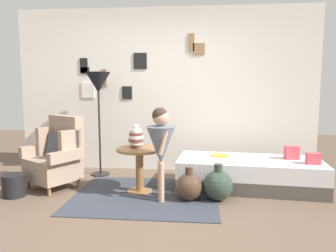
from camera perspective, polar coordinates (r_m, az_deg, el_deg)
name	(u,v)px	position (r m, az deg, el deg)	size (l,w,h in m)	color
ground_plane	(145,216)	(3.61, -4.01, -15.48)	(12.00, 12.00, 0.00)	brown
gallery_wall	(165,90)	(5.26, -0.60, 6.31)	(4.80, 0.12, 2.60)	silver
rug	(146,196)	(4.18, -3.99, -12.15)	(1.80, 1.48, 0.01)	#333842
armchair	(57,155)	(4.67, -18.99, -4.91)	(0.90, 0.84, 0.97)	olive
daybed	(249,174)	(4.55, 14.11, -8.15)	(1.96, 0.96, 0.40)	#4C4742
pillow_head	(313,159)	(4.48, 24.24, -5.26)	(0.16, 0.12, 0.14)	#D64C56
pillow_mid	(292,153)	(4.66, 20.98, -4.39)	(0.18, 0.12, 0.18)	#D64C56
side_table	(140,161)	(4.22, -5.05, -6.11)	(0.59, 0.59, 0.58)	olive
vase_striped	(136,138)	(4.22, -5.67, -2.10)	(0.20, 0.20, 0.30)	brown
floor_lamp	(98,87)	(5.01, -12.19, 6.75)	(0.37, 0.37, 1.58)	black
person_child	(161,142)	(3.82, -1.28, -2.81)	(0.34, 0.34, 1.13)	tan
book_on_daybed	(220,155)	(4.58, 9.18, -5.13)	(0.22, 0.16, 0.03)	gold
demijohn_near	(189,187)	(3.98, 3.70, -10.62)	(0.33, 0.33, 0.42)	#473323
demijohn_far	(218,185)	(4.02, 8.81, -10.27)	(0.37, 0.37, 0.45)	#2D3D33
magazine_basket	(14,185)	(4.55, -25.53, -9.44)	(0.28, 0.28, 0.28)	black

